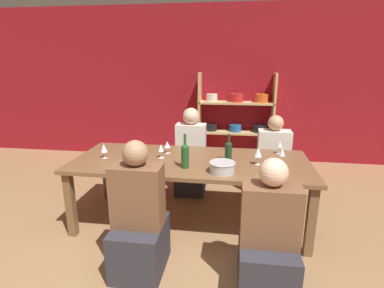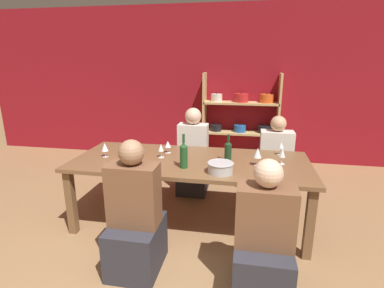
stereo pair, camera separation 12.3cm
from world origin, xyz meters
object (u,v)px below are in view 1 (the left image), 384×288
at_px(wine_glass_white_b, 258,153).
at_px(wine_glass_red_a, 104,148).
at_px(wine_glass_red_c, 161,148).
at_px(wine_glass_red_b, 167,145).
at_px(mixing_bowl, 222,167).
at_px(wine_bottle_green, 185,155).
at_px(dining_table, 191,166).
at_px(person_near_b, 268,243).
at_px(shelf_unit, 237,126).
at_px(wine_glass_white_a, 280,145).
at_px(person_near_a, 139,225).
at_px(person_far_a, 191,161).
at_px(person_far_b, 272,168).
at_px(wine_glass_empty_a, 282,152).
at_px(wine_bottle_dark, 228,151).

relative_size(wine_glass_white_b, wine_glass_red_a, 1.17).
bearing_deg(wine_glass_white_b, wine_glass_red_c, 175.93).
bearing_deg(wine_glass_red_b, mixing_bowl, -38.55).
bearing_deg(wine_bottle_green, dining_table, 85.53).
xyz_separation_m(wine_glass_white_b, person_near_b, (0.05, -0.86, -0.48)).
bearing_deg(wine_glass_red_c, shelf_unit, 69.21).
xyz_separation_m(shelf_unit, wine_glass_white_a, (0.48, -1.83, 0.20)).
bearing_deg(wine_bottle_green, person_near_b, -40.47).
xyz_separation_m(dining_table, person_near_b, (0.75, -0.90, -0.28)).
relative_size(person_near_a, person_far_a, 1.00).
distance_m(person_near_a, person_far_b, 2.13).
bearing_deg(wine_glass_empty_a, wine_glass_white_a, 86.51).
xyz_separation_m(wine_glass_red_a, wine_glass_red_c, (0.62, 0.09, 0.00)).
relative_size(wine_glass_red_c, person_near_a, 0.13).
distance_m(wine_glass_white_a, wine_glass_white_b, 0.49).
xyz_separation_m(mixing_bowl, person_far_b, (0.62, 1.16, -0.40)).
relative_size(wine_glass_white_a, person_far_a, 0.13).
bearing_deg(wine_glass_red_a, person_near_b, -26.31).
bearing_deg(wine_glass_red_b, wine_glass_white_b, -13.99).
bearing_deg(wine_glass_red_b, shelf_unit, 68.29).
height_order(shelf_unit, dining_table, shelf_unit).
xyz_separation_m(wine_glass_white_b, wine_glass_red_c, (-1.03, 0.07, -0.02)).
distance_m(wine_glass_red_b, wine_glass_red_c, 0.18).
height_order(wine_bottle_green, wine_bottle_dark, wine_bottle_green).
height_order(dining_table, wine_glass_empty_a, wine_glass_empty_a).
relative_size(mixing_bowl, person_far_a, 0.21).
bearing_deg(wine_bottle_dark, wine_glass_white_a, 31.03).
distance_m(wine_bottle_dark, wine_glass_white_b, 0.31).
bearing_deg(dining_table, shelf_unit, 77.39).
height_order(wine_glass_white_b, person_near_a, person_near_a).
bearing_deg(wine_glass_red_c, wine_glass_white_b, -4.07).
height_order(shelf_unit, mixing_bowl, shelf_unit).
distance_m(wine_glass_empty_a, person_near_b, 1.07).
relative_size(wine_glass_white_a, person_near_a, 0.13).
xyz_separation_m(wine_bottle_dark, wine_glass_empty_a, (0.55, 0.02, -0.00)).
bearing_deg(wine_glass_white_b, wine_bottle_green, -164.56).
bearing_deg(wine_glass_red_a, wine_glass_white_a, 12.48).
bearing_deg(person_far_b, person_near_b, 82.66).
bearing_deg(wine_glass_empty_a, shelf_unit, 102.10).
height_order(mixing_bowl, wine_glass_red_a, wine_glass_red_a).
distance_m(mixing_bowl, person_near_a, 0.93).
relative_size(mixing_bowl, wine_glass_red_a, 1.59).
xyz_separation_m(wine_glass_red_b, wine_glass_empty_a, (1.25, -0.16, 0.02)).
bearing_deg(shelf_unit, person_near_a, -104.82).
distance_m(wine_glass_red_a, person_far_b, 2.17).
bearing_deg(mixing_bowl, person_near_a, -141.38).
bearing_deg(wine_glass_white_a, shelf_unit, 104.70).
xyz_separation_m(wine_bottle_green, wine_glass_red_c, (-0.31, 0.27, -0.03)).
height_order(dining_table, person_near_a, person_near_a).
bearing_deg(wine_glass_red_c, wine_bottle_dark, -0.60).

